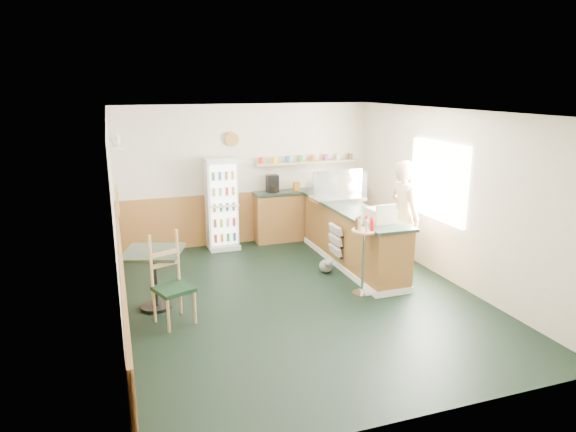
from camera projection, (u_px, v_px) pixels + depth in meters
name	position (u px, v px, depth m)	size (l,w,h in m)	color
ground	(300.00, 297.00, 7.58)	(6.00, 6.00, 0.00)	black
room_envelope	(270.00, 188.00, 7.80)	(5.04, 6.02, 2.72)	beige
service_counter	(352.00, 239.00, 8.88)	(0.68, 3.01, 1.01)	#AC6B37
back_counter	(307.00, 212.00, 10.38)	(2.24, 0.42, 1.69)	#AC6B37
drinks_fridge	(222.00, 204.00, 9.69)	(0.57, 0.51, 1.73)	silver
display_case	(338.00, 186.00, 9.26)	(0.95, 0.50, 0.54)	silver
cash_register	(380.00, 215.00, 7.85)	(0.36, 0.38, 0.21)	beige
shopkeeper	(404.00, 216.00, 8.52)	(0.62, 0.45, 1.87)	tan
condiment_stand	(364.00, 245.00, 7.52)	(0.37, 0.37, 1.17)	silver
newspaper_rack	(336.00, 241.00, 8.66)	(0.09, 0.45, 0.53)	black
cafe_table	(153.00, 268.00, 7.09)	(0.97, 0.97, 0.84)	black
cafe_chair	(172.00, 276.00, 6.71)	(0.58, 0.58, 1.20)	black
dog_doorstop	(326.00, 266.00, 8.55)	(0.22, 0.28, 0.26)	gray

